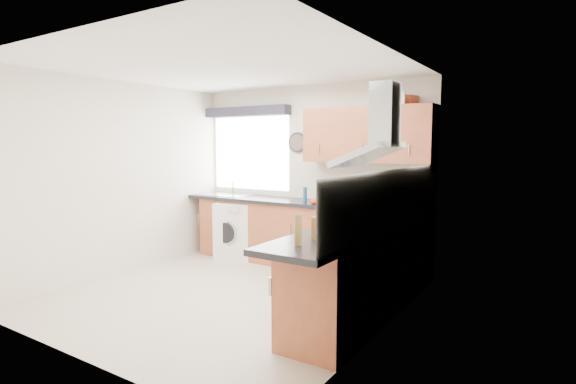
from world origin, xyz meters
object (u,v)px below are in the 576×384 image
Objects in this scene: oven at (364,272)px; upper_cabinets at (367,135)px; extractor_hood at (376,135)px; washing_machine at (238,230)px.

oven is 0.50× the size of upper_cabinets.
upper_cabinets is (-0.55, 1.32, 1.38)m from oven.
upper_cabinets is (-0.65, 1.33, 0.03)m from extractor_hood.
washing_machine is (-2.50, 1.10, -0.01)m from oven.
oven is 1.35m from extractor_hood.
extractor_hood is 1.48m from upper_cabinets.
oven is at bearing -67.46° from upper_cabinets.
upper_cabinets is at bearing 116.13° from extractor_hood.
oven reaches higher than washing_machine.
extractor_hood reaches higher than oven.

